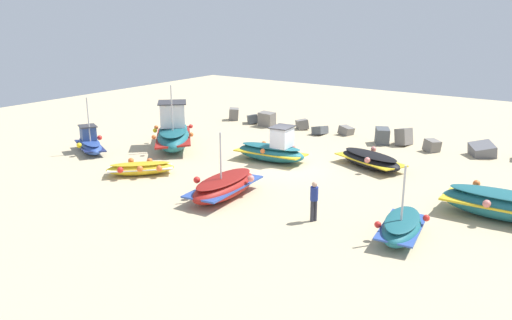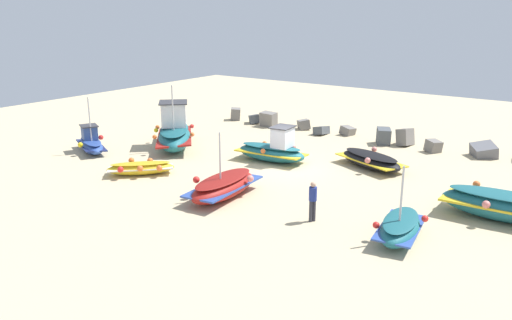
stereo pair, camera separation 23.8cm
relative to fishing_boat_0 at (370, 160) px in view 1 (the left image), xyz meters
name	(u,v)px [view 1 (the left image)]	position (x,y,z in m)	size (l,w,h in m)	color
ground_plane	(284,166)	(-3.82, -2.50, -0.42)	(58.57, 58.57, 0.00)	#C6B289
fishing_boat_0	(370,160)	(0.00, 0.00, 0.00)	(4.30, 3.00, 0.89)	black
fishing_boat_1	(402,227)	(4.55, -7.77, 0.02)	(1.82, 3.43, 2.88)	#1E6670
fishing_boat_2	(173,133)	(-11.51, -3.00, 0.51)	(5.04, 5.21, 3.99)	#1E6670
fishing_boat_3	(140,168)	(-9.06, -7.98, -0.06)	(3.17, 3.24, 0.77)	gold
fishing_boat_4	(502,204)	(7.18, -3.64, 0.20)	(4.74, 2.49, 1.24)	#1E6670
fishing_boat_5	(272,150)	(-4.90, -2.06, 0.23)	(4.16, 2.18, 2.11)	#1E6670
fishing_boat_6	(224,186)	(-3.51, -8.10, 0.10)	(2.08, 4.38, 3.06)	maroon
fishing_boat_7	(90,143)	(-14.82, -6.62, 0.10)	(3.58, 2.61, 3.35)	#2D4C9E
person_walking	(314,198)	(1.12, -8.21, 0.54)	(0.32, 0.32, 1.66)	#2D2D38
breakwater_rocks	(369,134)	(-2.48, 5.68, 0.01)	(21.46, 2.51, 1.34)	slate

